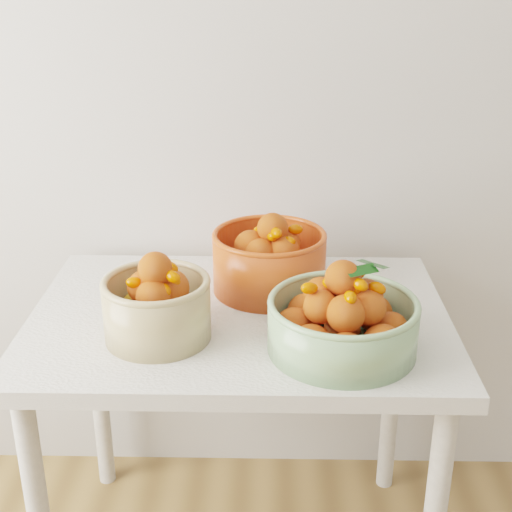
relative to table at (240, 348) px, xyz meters
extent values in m
cube|color=beige|center=(0.20, 0.40, 0.70)|extent=(4.00, 0.04, 2.70)
cube|color=silver|center=(0.00, 0.00, 0.08)|extent=(1.00, 0.70, 0.04)
cylinder|color=silver|center=(-0.44, 0.29, -0.30)|extent=(0.05, 0.05, 0.71)
cylinder|color=silver|center=(0.44, 0.29, -0.30)|extent=(0.05, 0.05, 0.71)
cylinder|color=tan|center=(-0.18, -0.12, 0.16)|extent=(0.29, 0.29, 0.13)
torus|color=tan|center=(-0.18, -0.12, 0.23)|extent=(0.29, 0.29, 0.02)
sphere|color=#D1660C|center=(-0.12, -0.12, 0.15)|extent=(0.09, 0.09, 0.09)
sphere|color=#D1660C|center=(-0.16, -0.06, 0.15)|extent=(0.08, 0.08, 0.08)
sphere|color=#D1660C|center=(-0.22, -0.08, 0.15)|extent=(0.08, 0.08, 0.08)
sphere|color=#E54B13|center=(-0.22, -0.16, 0.15)|extent=(0.08, 0.08, 0.08)
sphere|color=#E54B13|center=(-0.16, -0.18, 0.15)|extent=(0.08, 0.08, 0.08)
sphere|color=#E54B13|center=(-0.18, -0.12, 0.15)|extent=(0.08, 0.08, 0.08)
sphere|color=#E54B13|center=(-0.15, -0.11, 0.21)|extent=(0.08, 0.08, 0.08)
sphere|color=#E54B13|center=(-0.21, -0.11, 0.21)|extent=(0.07, 0.07, 0.07)
sphere|color=#E54B13|center=(-0.18, -0.15, 0.21)|extent=(0.08, 0.08, 0.08)
sphere|color=#E54B13|center=(-0.17, -0.12, 0.26)|extent=(0.08, 0.08, 0.08)
ellipsoid|color=#E04701|center=(-0.18, -0.08, 0.24)|extent=(0.04, 0.05, 0.04)
ellipsoid|color=#E04701|center=(-0.19, -0.12, 0.25)|extent=(0.04, 0.04, 0.04)
ellipsoid|color=#E04701|center=(-0.13, -0.15, 0.26)|extent=(0.05, 0.05, 0.04)
ellipsoid|color=#E04701|center=(-0.14, -0.12, 0.26)|extent=(0.05, 0.03, 0.04)
ellipsoid|color=#E04701|center=(-0.15, -0.15, 0.23)|extent=(0.05, 0.05, 0.04)
ellipsoid|color=#E04701|center=(-0.18, -0.08, 0.25)|extent=(0.03, 0.04, 0.03)
ellipsoid|color=#E04701|center=(-0.14, -0.13, 0.23)|extent=(0.05, 0.04, 0.04)
ellipsoid|color=#E04701|center=(-0.22, -0.13, 0.23)|extent=(0.04, 0.03, 0.03)
cylinder|color=#87AC7B|center=(0.23, -0.17, 0.15)|extent=(0.42, 0.42, 0.11)
torus|color=#87AC7B|center=(0.23, -0.17, 0.21)|extent=(0.42, 0.42, 0.02)
sphere|color=#E54B13|center=(0.33, -0.17, 0.15)|extent=(0.08, 0.08, 0.08)
sphere|color=#E54B13|center=(0.31, -0.10, 0.15)|extent=(0.08, 0.08, 0.08)
sphere|color=#E54B13|center=(0.22, -0.07, 0.15)|extent=(0.09, 0.09, 0.09)
sphere|color=#E54B13|center=(0.15, -0.10, 0.15)|extent=(0.09, 0.09, 0.09)
sphere|color=#E54B13|center=(0.13, -0.17, 0.15)|extent=(0.09, 0.09, 0.09)
sphere|color=#E54B13|center=(0.16, -0.24, 0.15)|extent=(0.09, 0.09, 0.09)
sphere|color=#E54B13|center=(0.23, -0.27, 0.15)|extent=(0.08, 0.08, 0.08)
sphere|color=#E54B13|center=(0.30, -0.24, 0.15)|extent=(0.09, 0.09, 0.09)
sphere|color=#E54B13|center=(0.23, -0.17, 0.15)|extent=(0.08, 0.08, 0.08)
sphere|color=#E54B13|center=(0.28, -0.14, 0.21)|extent=(0.08, 0.08, 0.08)
sphere|color=#E54B13|center=(0.23, -0.11, 0.21)|extent=(0.08, 0.08, 0.08)
sphere|color=#E54B13|center=(0.18, -0.14, 0.21)|extent=(0.08, 0.08, 0.08)
sphere|color=#E54B13|center=(0.18, -0.20, 0.21)|extent=(0.07, 0.07, 0.07)
sphere|color=#E54B13|center=(0.23, -0.23, 0.21)|extent=(0.08, 0.08, 0.08)
sphere|color=#E54B13|center=(0.28, -0.20, 0.21)|extent=(0.07, 0.07, 0.07)
sphere|color=#E54B13|center=(0.23, -0.17, 0.27)|extent=(0.08, 0.08, 0.08)
ellipsoid|color=#E04701|center=(0.30, -0.18, 0.25)|extent=(0.05, 0.04, 0.04)
ellipsoid|color=#E04701|center=(0.26, -0.16, 0.24)|extent=(0.04, 0.03, 0.03)
ellipsoid|color=#E04701|center=(0.23, -0.23, 0.25)|extent=(0.04, 0.04, 0.03)
ellipsoid|color=#E04701|center=(0.20, -0.16, 0.25)|extent=(0.05, 0.04, 0.04)
ellipsoid|color=#E04701|center=(0.24, -0.15, 0.26)|extent=(0.05, 0.05, 0.04)
ellipsoid|color=#E04701|center=(0.15, -0.20, 0.26)|extent=(0.05, 0.04, 0.04)
ellipsoid|color=#E04701|center=(0.25, -0.18, 0.25)|extent=(0.05, 0.05, 0.04)
ellipsoid|color=#E04701|center=(0.26, -0.20, 0.27)|extent=(0.05, 0.05, 0.04)
ellipsoid|color=#E04701|center=(0.27, -0.12, 0.26)|extent=(0.05, 0.05, 0.04)
ellipsoid|color=#E04701|center=(0.25, -0.18, 0.24)|extent=(0.05, 0.04, 0.03)
ellipsoid|color=#E04701|center=(0.21, -0.12, 0.24)|extent=(0.04, 0.05, 0.04)
cylinder|color=red|center=(0.07, 0.13, 0.17)|extent=(0.36, 0.36, 0.15)
torus|color=red|center=(0.07, 0.13, 0.24)|extent=(0.36, 0.36, 0.01)
sphere|color=#D1660C|center=(0.16, 0.14, 0.15)|extent=(0.08, 0.08, 0.08)
sphere|color=#E54B13|center=(0.12, 0.20, 0.15)|extent=(0.08, 0.08, 0.08)
sphere|color=#E54B13|center=(0.06, 0.22, 0.15)|extent=(0.08, 0.08, 0.08)
sphere|color=#E54B13|center=(-0.01, 0.17, 0.15)|extent=(0.08, 0.08, 0.08)
sphere|color=#E54B13|center=(-0.01, 0.10, 0.15)|extent=(0.08, 0.08, 0.08)
sphere|color=#E54B13|center=(0.05, 0.05, 0.15)|extent=(0.09, 0.09, 0.09)
sphere|color=#E54B13|center=(0.12, 0.06, 0.15)|extent=(0.08, 0.08, 0.08)
sphere|color=#E54B13|center=(0.07, 0.13, 0.15)|extent=(0.08, 0.08, 0.08)
sphere|color=#E54B13|center=(0.11, 0.16, 0.21)|extent=(0.08, 0.08, 0.08)
sphere|color=#E54B13|center=(0.06, 0.18, 0.21)|extent=(0.08, 0.08, 0.08)
sphere|color=#E54B13|center=(0.02, 0.14, 0.21)|extent=(0.08, 0.08, 0.08)
sphere|color=#E54B13|center=(0.05, 0.09, 0.21)|extent=(0.08, 0.08, 0.08)
sphere|color=#E54B13|center=(0.11, 0.10, 0.21)|extent=(0.08, 0.08, 0.08)
sphere|color=#E54B13|center=(0.08, 0.13, 0.26)|extent=(0.08, 0.08, 0.08)
ellipsoid|color=#E04701|center=(0.08, 0.18, 0.24)|extent=(0.04, 0.04, 0.03)
ellipsoid|color=#E04701|center=(0.14, 0.15, 0.25)|extent=(0.05, 0.04, 0.03)
ellipsoid|color=#E04701|center=(0.12, 0.10, 0.24)|extent=(0.05, 0.05, 0.04)
ellipsoid|color=#E04701|center=(0.05, 0.15, 0.25)|extent=(0.05, 0.05, 0.03)
ellipsoid|color=#E04701|center=(0.07, 0.15, 0.25)|extent=(0.04, 0.05, 0.03)
ellipsoid|color=#E04701|center=(0.09, 0.09, 0.27)|extent=(0.04, 0.05, 0.03)
ellipsoid|color=#E04701|center=(0.11, 0.12, 0.23)|extent=(0.05, 0.04, 0.04)
ellipsoid|color=#E04701|center=(0.06, 0.13, 0.27)|extent=(0.05, 0.04, 0.03)
ellipsoid|color=#E04701|center=(0.08, 0.10, 0.26)|extent=(0.04, 0.05, 0.04)
ellipsoid|color=#E04701|center=(0.08, 0.14, 0.23)|extent=(0.05, 0.05, 0.03)
ellipsoid|color=#E04701|center=(0.08, 0.17, 0.26)|extent=(0.04, 0.05, 0.04)
camera|label=1|loc=(0.07, -1.52, 0.88)|focal=50.00mm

